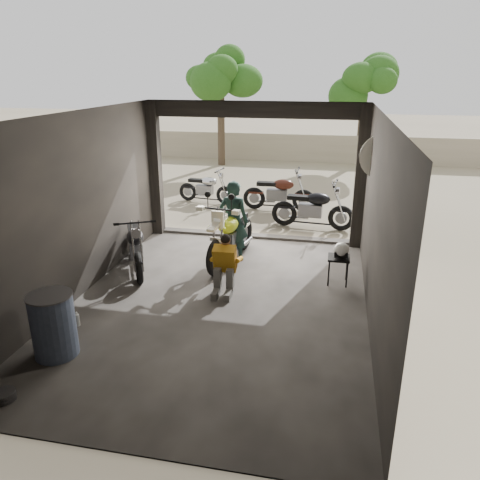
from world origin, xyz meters
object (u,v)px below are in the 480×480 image
at_px(outside_bike_b, 279,190).
at_px(rider, 234,221).
at_px(outside_bike_c, 313,205).
at_px(sign_post, 381,177).
at_px(left_bike, 135,242).
at_px(mechanic, 224,267).
at_px(main_bike, 231,231).
at_px(helmet, 341,250).
at_px(oil_drum, 54,326).
at_px(stool, 339,261).
at_px(outside_bike_a, 206,186).

xyz_separation_m(outside_bike_b, rider, (-0.46, -3.96, 0.25)).
xyz_separation_m(outside_bike_c, sign_post, (1.39, -2.06, 1.21)).
relative_size(left_bike, mechanic, 1.66).
bearing_deg(outside_bike_c, main_bike, 154.39).
relative_size(left_bike, helmet, 5.64).
height_order(rider, oil_drum, rider).
height_order(mechanic, stool, mechanic).
bearing_deg(outside_bike_b, mechanic, 176.59).
xyz_separation_m(left_bike, stool, (4.00, 0.11, -0.11)).
bearing_deg(left_bike, main_bike, -3.30).
bearing_deg(sign_post, outside_bike_b, 104.85).
height_order(main_bike, rider, rider).
relative_size(outside_bike_b, helmet, 5.84).
distance_m(mechanic, stool, 2.18).
xyz_separation_m(main_bike, stool, (2.22, -0.68, -0.20)).
bearing_deg(helmet, oil_drum, -123.44).
bearing_deg(outside_bike_c, sign_post, -141.06).
relative_size(outside_bike_b, stool, 3.27).
bearing_deg(rider, outside_bike_a, -60.98).
relative_size(main_bike, outside_bike_a, 1.30).
distance_m(main_bike, oil_drum, 4.24).
bearing_deg(stool, sign_post, 59.87).
distance_m(main_bike, sign_post, 3.20).
height_order(main_bike, helmet, main_bike).
bearing_deg(left_bike, outside_bike_b, 37.52).
bearing_deg(rider, mechanic, 102.55).
bearing_deg(helmet, main_bike, -179.50).
bearing_deg(outside_bike_b, left_bike, 154.40).
bearing_deg(outside_bike_c, helmet, -162.85).
height_order(main_bike, oil_drum, main_bike).
relative_size(main_bike, mechanic, 1.94).
distance_m(outside_bike_c, stool, 3.36).
xyz_separation_m(outside_bike_b, outside_bike_c, (1.05, -1.46, 0.01)).
height_order(main_bike, stool, main_bike).
bearing_deg(outside_bike_b, helmet, -160.19).
height_order(outside_bike_a, stool, outside_bike_a).
height_order(outside_bike_a, rider, rider).
bearing_deg(sign_post, left_bike, 176.14).
height_order(outside_bike_b, rider, rider).
xyz_separation_m(outside_bike_a, outside_bike_c, (3.33, -1.87, 0.09)).
bearing_deg(sign_post, stool, -139.91).
bearing_deg(outside_bike_b, outside_bike_c, -144.90).
xyz_separation_m(outside_bike_b, sign_post, (2.43, -3.52, 1.22)).
distance_m(left_bike, oil_drum, 3.11).
distance_m(outside_bike_b, stool, 5.06).
relative_size(main_bike, oil_drum, 2.16).
height_order(outside_bike_a, outside_bike_b, outside_bike_b).
bearing_deg(outside_bike_a, sign_post, -121.78).
xyz_separation_m(outside_bike_a, oil_drum, (0.12, -8.38, -0.06)).
relative_size(outside_bike_c, stool, 3.32).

